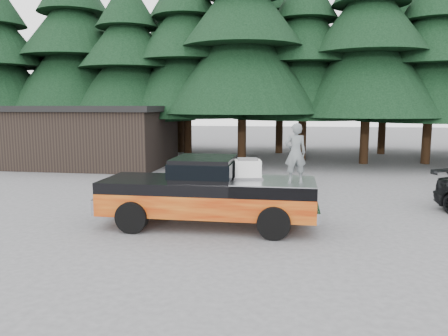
# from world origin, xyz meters

# --- Properties ---
(ground) EXTENTS (120.00, 120.00, 0.00)m
(ground) POSITION_xyz_m (0.00, 0.00, 0.00)
(ground) COLOR #4E4E51
(ground) RESTS_ON ground
(pickup_truck) EXTENTS (6.00, 2.04, 1.33)m
(pickup_truck) POSITION_xyz_m (-0.34, 0.72, 0.67)
(pickup_truck) COLOR orange
(pickup_truck) RESTS_ON ground
(truck_cab) EXTENTS (1.66, 1.90, 0.59)m
(truck_cab) POSITION_xyz_m (-0.44, 0.72, 1.62)
(truck_cab) COLOR black
(truck_cab) RESTS_ON pickup_truck
(air_compressor) EXTENTS (0.81, 0.71, 0.49)m
(air_compressor) POSITION_xyz_m (0.73, 0.93, 1.57)
(air_compressor) COLOR silver
(air_compressor) RESTS_ON pickup_truck
(man_on_bed) EXTENTS (0.63, 0.49, 1.54)m
(man_on_bed) POSITION_xyz_m (2.01, 0.45, 2.10)
(man_on_bed) COLOR slate
(man_on_bed) RESTS_ON pickup_truck
(utility_building) EXTENTS (8.40, 6.40, 3.30)m
(utility_building) POSITION_xyz_m (-9.00, 12.00, 1.67)
(utility_building) COLOR black
(utility_building) RESTS_ON ground
(treeline) EXTENTS (60.15, 16.05, 17.50)m
(treeline) POSITION_xyz_m (0.42, 17.20, 7.72)
(treeline) COLOR black
(treeline) RESTS_ON ground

